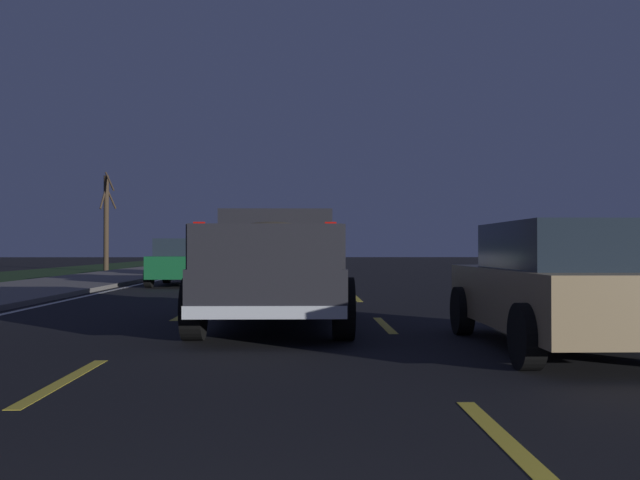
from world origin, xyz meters
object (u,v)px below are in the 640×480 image
(sedan_white, at_px, (211,259))
(sedan_green, at_px, (185,262))
(pickup_truck, at_px, (275,264))
(sedan_blue, at_px, (236,256))
(bare_tree_far, at_px, (106,220))
(sedan_tan, at_px, (564,285))

(sedan_white, bearing_deg, sedan_green, -179.26)
(pickup_truck, distance_m, sedan_blue, 30.51)
(sedan_white, height_order, bare_tree_far, bare_tree_far)
(sedan_tan, height_order, sedan_blue, same)
(pickup_truck, bearing_deg, sedan_blue, 6.61)
(sedan_tan, xyz_separation_m, bare_tree_far, (31.25, 14.10, 2.01))
(sedan_blue, bearing_deg, pickup_truck, -173.39)
(pickup_truck, relative_size, sedan_blue, 1.23)
(sedan_tan, relative_size, sedan_white, 0.99)
(pickup_truck, xyz_separation_m, bare_tree_far, (28.41, 10.48, 1.81))
(pickup_truck, bearing_deg, sedan_tan, -128.20)
(sedan_green, height_order, sedan_white, same)
(sedan_tan, xyz_separation_m, sedan_green, (15.33, 7.11, 0.00))
(pickup_truck, height_order, bare_tree_far, bare_tree_far)
(sedan_tan, distance_m, sedan_white, 23.74)
(sedan_green, bearing_deg, bare_tree_far, 23.69)
(pickup_truck, xyz_separation_m, sedan_tan, (-2.85, -3.62, -0.20))
(sedan_green, xyz_separation_m, sedan_blue, (17.83, 0.02, 0.00))
(sedan_green, xyz_separation_m, sedan_white, (7.29, 0.09, 0.00))
(sedan_white, height_order, sedan_blue, same)
(sedan_white, distance_m, bare_tree_far, 11.23)
(sedan_blue, relative_size, bare_tree_far, 0.81)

